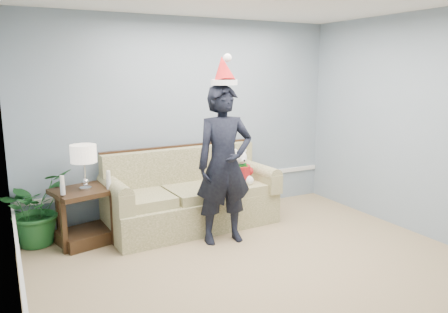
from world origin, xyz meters
name	(u,v)px	position (x,y,z in m)	size (l,w,h in m)	color
room_shell	(297,147)	(0.00, 0.00, 1.35)	(4.54, 5.04, 2.74)	tan
wainscot_trim	(131,225)	(-1.18, 1.18, 0.45)	(4.49, 4.99, 0.06)	white
sofa	(190,198)	(-0.15, 2.05, 0.36)	(2.20, 1.03, 1.01)	#5D652F
side_table	(86,222)	(-1.48, 2.05, 0.26)	(0.80, 0.72, 0.66)	#3A2415
table_lamp	(83,156)	(-1.46, 2.02, 1.05)	(0.29, 0.29, 0.52)	silver
candle_pair	(86,183)	(-1.47, 1.91, 0.76)	(0.56, 0.05, 0.22)	silver
houseplant	(35,209)	(-2.00, 2.28, 0.43)	(0.77, 0.67, 0.86)	#1F5E28
man	(224,165)	(-0.01, 1.36, 0.93)	(0.68, 0.44, 1.85)	black
santa_hat	(224,71)	(-0.01, 1.38, 1.99)	(0.32, 0.35, 0.35)	white
teddy_bear	(240,171)	(0.48, 1.86, 0.70)	(0.30, 0.34, 0.48)	white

